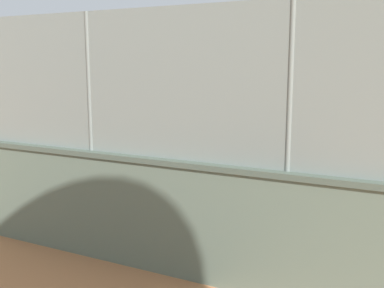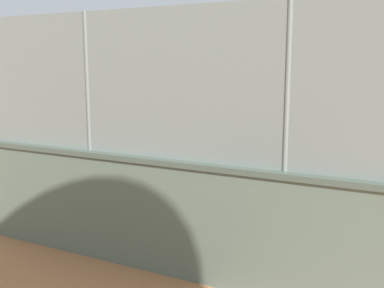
{
  "view_description": "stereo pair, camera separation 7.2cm",
  "coord_description": "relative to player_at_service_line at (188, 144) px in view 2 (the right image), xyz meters",
  "views": [
    {
      "loc": [
        -6.21,
        17.37,
        3.06
      ],
      "look_at": [
        -1.22,
        7.32,
        1.09
      ],
      "focal_mm": 42.53,
      "sensor_mm": 36.0,
      "label": 1
    },
    {
      "loc": [
        -6.27,
        17.33,
        3.06
      ],
      "look_at": [
        -1.22,
        7.32,
        1.09
      ],
      "focal_mm": 42.53,
      "sensor_mm": 36.0,
      "label": 2
    }
  ],
  "objects": [
    {
      "name": "player_at_service_line",
      "position": [
        0.0,
        0.0,
        0.0
      ],
      "size": [
        0.74,
        1.01,
        1.57
      ],
      "color": "black",
      "rests_on": "ground_plane"
    },
    {
      "name": "fence_panel_on_wall",
      "position": [
        0.61,
        5.2,
        1.87
      ],
      "size": [
        21.95,
        0.29,
        2.11
      ],
      "color": "gray",
      "rests_on": "perimeter_wall"
    },
    {
      "name": "spare_ball_by_wall",
      "position": [
        1.89,
        3.69,
        -0.83
      ],
      "size": [
        0.19,
        0.19,
        0.19
      ],
      "primitive_type": "sphere",
      "color": "#3399D8",
      "rests_on": "ground_plane"
    },
    {
      "name": "perimeter_wall",
      "position": [
        0.61,
        5.2,
        -0.05
      ],
      "size": [
        22.33,
        0.58,
        1.73
      ],
      "color": "slate",
      "rests_on": "ground_plane"
    },
    {
      "name": "ground_plane",
      "position": [
        0.73,
        -6.56,
        -0.92
      ],
      "size": [
        260.0,
        260.0,
        0.0
      ],
      "primitive_type": "plane",
      "color": "#B27247"
    },
    {
      "name": "player_crossing_court",
      "position": [
        2.14,
        -5.46,
        -0.01
      ],
      "size": [
        0.84,
        1.09,
        1.56
      ],
      "color": "navy",
      "rests_on": "ground_plane"
    }
  ]
}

